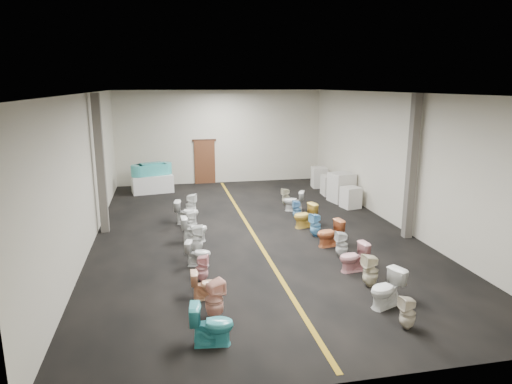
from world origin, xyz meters
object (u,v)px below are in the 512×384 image
toilet_right_4 (342,244)px  toilet_right_7 (305,216)px  toilet_right_1 (387,289)px  toilet_right_10 (286,197)px  appliance_crate_d (319,177)px  toilet_right_3 (353,257)px  toilet_right_8 (297,210)px  toilet_left_0 (212,324)px  toilet_left_8 (187,212)px  toilet_left_5 (197,239)px  toilet_left_3 (202,268)px  toilet_left_4 (198,253)px  toilet_left_1 (214,300)px  toilet_left_7 (190,222)px  appliance_crate_a (351,197)px  bathtub (152,169)px  appliance_crate_c (331,185)px  toilet_right_6 (315,225)px  toilet_left_9 (191,205)px  toilet_right_0 (408,313)px  toilet_right_5 (330,233)px  toilet_right_9 (294,201)px  appliance_crate_b (341,187)px  toilet_right_2 (370,271)px  toilet_left_2 (206,285)px  toilet_left_6 (194,229)px

toilet_right_4 → toilet_right_7: 2.87m
toilet_right_1 → toilet_right_10: 8.78m
appliance_crate_d → toilet_right_3: size_ratio=1.24×
appliance_crate_d → toilet_right_8: 5.41m
toilet_right_1 → toilet_right_3: size_ratio=1.09×
appliance_crate_d → toilet_right_7: size_ratio=1.17×
toilet_left_0 → toilet_left_8: (-0.05, 7.76, 0.01)m
toilet_left_0 → toilet_left_5: size_ratio=1.02×
toilet_left_0 → toilet_left_3: size_ratio=1.21×
toilet_left_4 → appliance_crate_d: bearing=-21.5°
toilet_left_1 → toilet_left_7: size_ratio=1.23×
appliance_crate_a → toilet_right_8: 2.72m
bathtub → toilet_right_1: (5.19, -12.17, -0.65)m
toilet_left_7 → toilet_right_1: size_ratio=0.83×
appliance_crate_c → toilet_left_0: appliance_crate_c is taller
toilet_left_5 → toilet_left_8: 2.84m
toilet_right_7 → toilet_left_3: bearing=-61.2°
toilet_left_4 → toilet_right_1: 4.98m
toilet_right_6 → toilet_right_3: bearing=-16.7°
toilet_left_7 → toilet_left_9: size_ratio=0.84×
bathtub → toilet_left_5: bearing=-100.9°
toilet_right_0 → toilet_right_8: 7.80m
toilet_left_8 → toilet_right_5: toilet_left_8 is taller
toilet_left_3 → toilet_right_9: (4.01, 5.74, 0.06)m
bathtub → toilet_left_8: bathtub is taller
toilet_left_0 → toilet_left_4: toilet_left_0 is taller
appliance_crate_a → toilet_right_3: (-2.43, -5.94, -0.03)m
toilet_left_0 → toilet_right_5: toilet_left_0 is taller
appliance_crate_a → appliance_crate_b: size_ratio=0.69×
toilet_left_7 → toilet_right_9: toilet_right_9 is taller
bathtub → toilet_left_8: size_ratio=2.14×
toilet_right_9 → bathtub: bearing=-103.8°
appliance_crate_a → toilet_right_0: bearing=-106.0°
toilet_right_2 → toilet_left_2: bearing=-95.8°
toilet_right_2 → toilet_left_0: bearing=-70.0°
bathtub → toilet_right_7: size_ratio=2.18×
appliance_crate_a → toilet_left_1: 9.90m
toilet_left_7 → toilet_right_2: 6.47m
toilet_right_1 → toilet_right_9: toilet_right_1 is taller
toilet_right_3 → toilet_right_4: 0.99m
toilet_left_0 → toilet_left_7: size_ratio=1.19×
toilet_left_9 → appliance_crate_c: bearing=-52.5°
toilet_left_6 → toilet_left_9: size_ratio=0.98×
toilet_left_3 → toilet_right_7: size_ratio=0.83×
toilet_left_1 → toilet_right_5: 5.33m
appliance_crate_b → toilet_left_9: (-6.24, -0.85, -0.19)m
appliance_crate_a → toilet_right_4: 5.48m
appliance_crate_b → toilet_right_10: (-2.40, -0.13, -0.26)m
toilet_right_2 → toilet_right_7: 4.80m
appliance_crate_d → toilet_right_9: appliance_crate_d is taller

